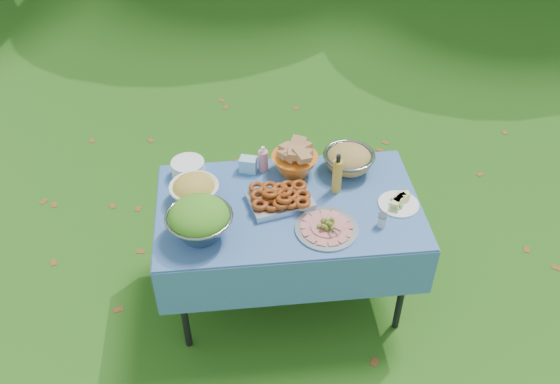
# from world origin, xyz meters

# --- Properties ---
(ground) EXTENTS (80.00, 80.00, 0.00)m
(ground) POSITION_xyz_m (0.00, 0.00, 0.00)
(ground) COLOR #193E0B
(ground) RESTS_ON ground
(picnic_table) EXTENTS (1.46, 0.86, 0.76)m
(picnic_table) POSITION_xyz_m (0.00, 0.00, 0.38)
(picnic_table) COLOR #71ABD9
(picnic_table) RESTS_ON ground
(salad_bowl) EXTENTS (0.44, 0.44, 0.23)m
(salad_bowl) POSITION_xyz_m (-0.48, -0.20, 0.87)
(salad_bowl) COLOR gray
(salad_bowl) RESTS_ON picnic_table
(pasta_bowl_white) EXTENTS (0.35, 0.35, 0.15)m
(pasta_bowl_white) POSITION_xyz_m (-0.52, 0.09, 0.84)
(pasta_bowl_white) COLOR white
(pasta_bowl_white) RESTS_ON picnic_table
(plate_stack) EXTENTS (0.24, 0.24, 0.10)m
(plate_stack) POSITION_xyz_m (-0.55, 0.32, 0.81)
(plate_stack) COLOR white
(plate_stack) RESTS_ON picnic_table
(wipes_box) EXTENTS (0.12, 0.10, 0.09)m
(wipes_box) POSITION_xyz_m (-0.20, 0.33, 0.81)
(wipes_box) COLOR #98DAF9
(wipes_box) RESTS_ON picnic_table
(sanitizer_bottle) EXTENTS (0.06, 0.06, 0.17)m
(sanitizer_bottle) POSITION_xyz_m (-0.11, 0.32, 0.84)
(sanitizer_bottle) COLOR pink
(sanitizer_bottle) RESTS_ON picnic_table
(bread_bowl) EXTENTS (0.30, 0.30, 0.18)m
(bread_bowl) POSITION_xyz_m (0.07, 0.28, 0.85)
(bread_bowl) COLOR orange
(bread_bowl) RESTS_ON picnic_table
(pasta_bowl_steel) EXTENTS (0.36, 0.36, 0.16)m
(pasta_bowl_steel) POSITION_xyz_m (0.39, 0.27, 0.84)
(pasta_bowl_steel) COLOR gray
(pasta_bowl_steel) RESTS_ON picnic_table
(fried_tray) EXTENTS (0.39, 0.31, 0.08)m
(fried_tray) POSITION_xyz_m (-0.05, 0.01, 0.80)
(fried_tray) COLOR silver
(fried_tray) RESTS_ON picnic_table
(charcuterie_platter) EXTENTS (0.43, 0.43, 0.08)m
(charcuterie_platter) POSITION_xyz_m (0.18, -0.22, 0.80)
(charcuterie_platter) COLOR #B3B5BB
(charcuterie_platter) RESTS_ON picnic_table
(oil_bottle) EXTENTS (0.06, 0.06, 0.25)m
(oil_bottle) POSITION_xyz_m (0.28, 0.09, 0.89)
(oil_bottle) COLOR gold
(oil_bottle) RESTS_ON picnic_table
(cheese_plate) EXTENTS (0.29, 0.29, 0.06)m
(cheese_plate) POSITION_xyz_m (0.61, -0.07, 0.79)
(cheese_plate) COLOR white
(cheese_plate) RESTS_ON picnic_table
(shaker) EXTENTS (0.05, 0.05, 0.08)m
(shaker) POSITION_xyz_m (0.47, -0.22, 0.80)
(shaker) COLOR silver
(shaker) RESTS_ON picnic_table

